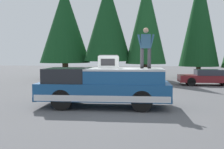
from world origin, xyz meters
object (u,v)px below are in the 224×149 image
at_px(pickup_truck, 104,86).
at_px(person_on_truck_bed, 146,47).
at_px(compressor_unit, 109,62).
at_px(parked_car_maroon, 207,77).

distance_m(pickup_truck, person_on_truck_bed, 2.43).
relative_size(compressor_unit, person_on_truck_bed, 0.50).
height_order(pickup_truck, compressor_unit, compressor_unit).
xyz_separation_m(pickup_truck, person_on_truck_bed, (0.07, -1.75, 1.68)).
xyz_separation_m(person_on_truck_bed, parked_car_maroon, (8.88, -4.82, -1.97)).
bearing_deg(person_on_truck_bed, pickup_truck, 92.17).
distance_m(compressor_unit, person_on_truck_bed, 1.69).
relative_size(person_on_truck_bed, parked_car_maroon, 0.41).
bearing_deg(person_on_truck_bed, compressor_unit, 86.54).
distance_m(pickup_truck, parked_car_maroon, 11.10).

